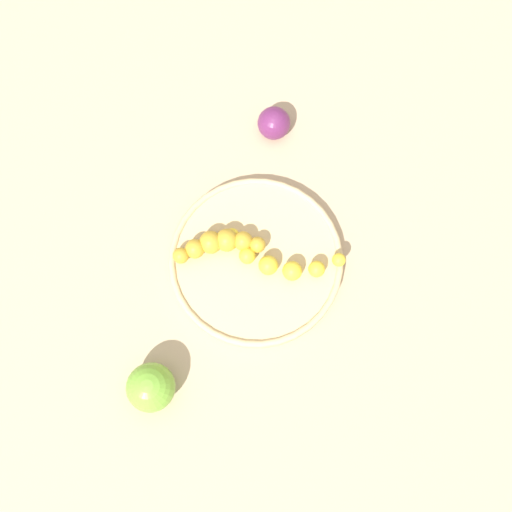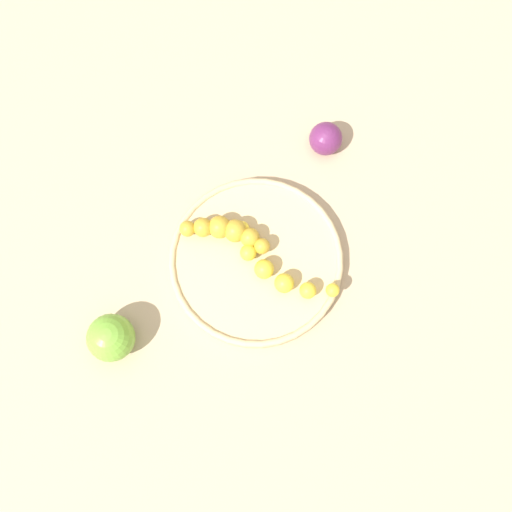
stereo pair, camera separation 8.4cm
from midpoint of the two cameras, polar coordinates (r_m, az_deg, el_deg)
The scene contains 6 objects.
ground_plane at distance 0.88m, azimuth -2.70°, elevation -1.15°, with size 2.40×2.40×0.00m, color tan.
fruit_bowl at distance 0.87m, azimuth -2.73°, elevation -0.96°, with size 0.26×0.26×0.02m.
banana_yellow at distance 0.84m, azimuth -0.27°, elevation -1.14°, with size 0.18×0.07×0.03m.
banana_spotted at distance 0.85m, azimuth -6.42°, elevation 0.68°, with size 0.13×0.06×0.03m.
plum_purple at distance 0.93m, azimuth -0.82°, elevation 12.44°, with size 0.05×0.05×0.05m, color #662659.
apple_green at distance 0.84m, azimuth -13.13°, elevation -12.96°, with size 0.07×0.07×0.07m, color #72B238.
Camera 1 is at (0.03, -0.22, 0.85)m, focal length 40.86 mm.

